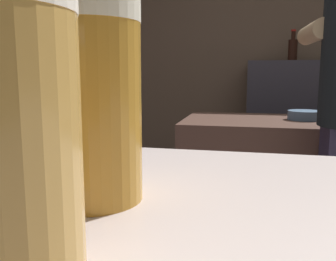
% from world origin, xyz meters
% --- Properties ---
extents(wall_back, '(5.20, 0.10, 2.70)m').
position_xyz_m(wall_back, '(0.00, 2.20, 1.35)').
color(wall_back, brown).
rests_on(wall_back, ground).
extents(back_shelf, '(0.93, 0.36, 1.24)m').
position_xyz_m(back_shelf, '(0.07, 1.92, 0.62)').
color(back_shelf, '#393540').
rests_on(back_shelf, ground).
extents(mini_fridge, '(0.56, 0.58, 1.17)m').
position_xyz_m(mini_fridge, '(-2.07, 1.75, 0.58)').
color(mini_fridge, white).
rests_on(mini_fridge, ground).
extents(mixing_bowl, '(0.17, 0.17, 0.05)m').
position_xyz_m(mixing_bowl, '(-0.08, 0.74, 0.93)').
color(mixing_bowl, slate).
rests_on(mixing_bowl, prep_counter).
extents(pint_glass_near, '(0.08, 0.08, 0.15)m').
position_xyz_m(pint_glass_near, '(-0.48, -0.99, 1.12)').
color(pint_glass_near, '#C0862D').
rests_on(pint_glass_near, bar_counter).
extents(bottle_olive_oil, '(0.07, 0.07, 0.25)m').
position_xyz_m(bottle_olive_oil, '(-0.04, 1.95, 1.34)').
color(bottle_olive_oil, black).
rests_on(bottle_olive_oil, back_shelf).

